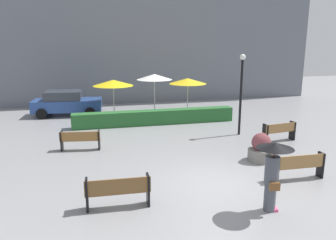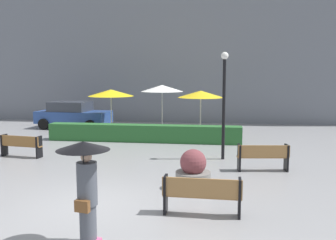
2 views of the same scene
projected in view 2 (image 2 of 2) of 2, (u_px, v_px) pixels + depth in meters
ground_plane at (92, 204)px, 9.17m from camera, size 60.00×60.00×0.00m
bench_far_right at (263, 156)px, 12.15m from camera, size 1.71×0.59×0.89m
bench_near_right at (202, 193)px, 8.34m from camera, size 1.80×0.38×0.89m
bench_far_left at (21, 144)px, 14.23m from camera, size 1.72×0.59×0.84m
pedestrian_with_umbrella at (86, 177)px, 6.85m from camera, size 0.98×0.98×1.99m
planter_pot at (193, 172)px, 10.33m from camera, size 0.98×0.98×1.12m
lamp_post at (224, 94)px, 13.62m from camera, size 0.28×0.28×3.98m
patio_umbrella_yellow at (111, 93)px, 19.39m from camera, size 2.40×2.40×2.37m
patio_umbrella_white at (162, 88)px, 19.63m from camera, size 2.25×2.25×2.60m
patio_umbrella_yellow_far at (201, 94)px, 18.99m from camera, size 2.36×2.36×2.32m
hedge_strip at (144, 133)px, 17.43m from camera, size 9.13×0.70×0.80m
building_facade at (172, 36)px, 24.20m from camera, size 28.00×1.20×11.21m
parked_car at (73, 114)px, 21.61m from camera, size 4.35×2.29×1.57m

